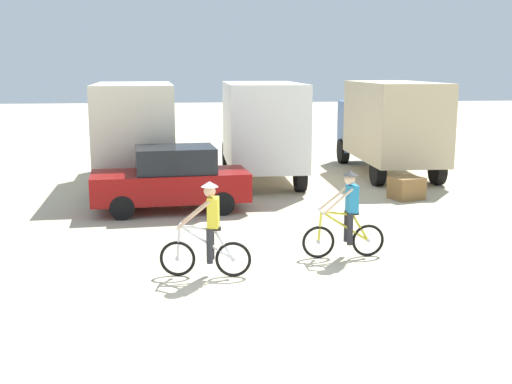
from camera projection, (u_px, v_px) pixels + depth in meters
The scene contains 8 objects.
ground_plane at pixel (281, 302), 10.64m from camera, with size 120.00×120.00×0.00m, color beige.
box_truck_cream_rv at pixel (135, 128), 21.09m from camera, with size 2.70×6.86×3.35m.
box_truck_white_box at pixel (260, 126), 21.84m from camera, with size 2.46×6.78×3.35m.
box_truck_tan_camper at pixel (389, 123), 22.98m from camera, with size 2.49×6.79×3.35m.
sedan_parked at pixel (172, 179), 17.20m from camera, with size 4.34×2.13×1.76m.
cyclist_orange_shirt at pixel (208, 233), 11.78m from camera, with size 1.72×0.54×1.82m.
cyclist_cowboy_hat at pixel (347, 217), 12.99m from camera, with size 1.73×0.52×1.82m.
supply_crate at pixel (406, 188), 18.86m from camera, with size 0.76×0.88×0.66m, color olive.
Camera 1 is at (-1.55, -9.96, 3.88)m, focal length 44.52 mm.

